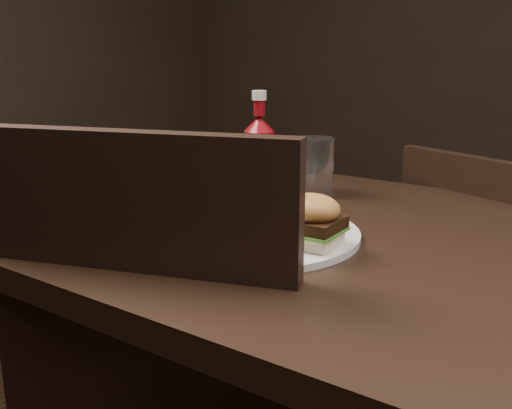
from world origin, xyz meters
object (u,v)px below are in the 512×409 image
Objects in this scene: chair_far at (505,318)px; ketchup_bottle at (259,161)px; tumbler at (314,168)px; dining_table at (238,224)px; plate at (252,234)px.

ketchup_bottle is (-0.43, -0.38, 0.38)m from chair_far.
tumbler reaches higher than chair_far.
dining_table is 9.65× the size of ketchup_bottle.
dining_table is 0.72m from chair_far.
plate is at bearing 88.71° from chair_far.
dining_table is at bearing 136.36° from plate.
chair_far is 3.12× the size of tumbler.
dining_table is 0.20m from ketchup_bottle.
ketchup_bottle is (-0.07, 0.17, 0.08)m from dining_table.
ketchup_bottle is 0.12m from tumbler.
ketchup_bottle is at bearing 112.65° from dining_table.
chair_far is at bearing 68.38° from plate.
ketchup_bottle reaches higher than dining_table.
chair_far is at bearing 41.63° from ketchup_bottle.
plate is 2.69× the size of ketchup_bottle.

